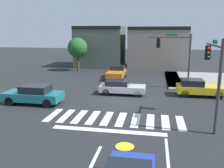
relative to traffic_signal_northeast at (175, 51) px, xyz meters
The scene contains 12 objects.
ground_plane 7.93m from the traffic_signal_northeast, 130.03° to the right, with size 120.00×120.00×0.00m, color #232628.
crosswalk_near 11.45m from the traffic_signal_northeast, 114.49° to the right, with size 9.15×2.65×0.01m.
bike_detector_marking 14.51m from the traffic_signal_northeast, 103.52° to the right, with size 0.96×0.96×0.01m.
curb_corner_northeast 6.83m from the traffic_signal_northeast, 45.52° to the left, with size 10.00×10.60×0.15m.
storefront_row 15.24m from the traffic_signal_northeast, 112.92° to the left, with size 17.26×6.93×6.48m.
traffic_signal_northeast is the anchor object (origin of this frame).
traffic_signal_southeast 9.72m from the traffic_signal_northeast, 80.77° to the right, with size 0.32×4.20×5.36m.
car_teal 14.02m from the traffic_signal_northeast, 146.17° to the right, with size 4.62×1.85×1.52m.
car_silver 6.74m from the traffic_signal_northeast, 144.97° to the right, with size 4.15×1.76×1.30m.
car_orange 8.32m from the traffic_signal_northeast, 147.51° to the left, with size 1.92×4.41×1.47m.
car_yellow 4.57m from the traffic_signal_northeast, 54.60° to the right, with size 4.11×1.85×1.51m.
roadside_tree 15.61m from the traffic_signal_northeast, 146.26° to the left, with size 2.85×2.85×4.83m.
Camera 1 is at (2.55, -19.47, 5.73)m, focal length 38.62 mm.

